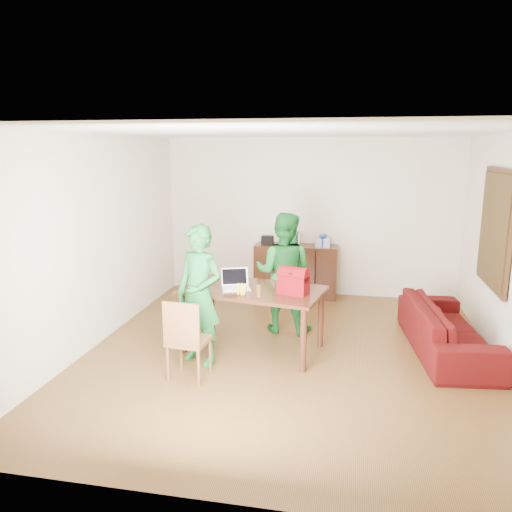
% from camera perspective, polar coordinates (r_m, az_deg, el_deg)
% --- Properties ---
extents(room, '(5.20, 5.70, 2.90)m').
position_cam_1_polar(room, '(6.10, 4.10, 0.73)').
color(room, '#472A11').
rests_on(room, ground).
extents(table, '(1.86, 1.26, 0.81)m').
position_cam_1_polar(table, '(6.27, -0.35, -4.65)').
color(table, black).
rests_on(table, ground).
extents(chair, '(0.45, 0.44, 0.93)m').
position_cam_1_polar(chair, '(5.71, -7.70, -11.12)').
color(chair, brown).
rests_on(chair, ground).
extents(person_near, '(0.71, 0.59, 1.67)m').
position_cam_1_polar(person_near, '(5.91, -6.49, -4.43)').
color(person_near, '#166628').
rests_on(person_near, ground).
extents(person_far, '(0.87, 0.71, 1.67)m').
position_cam_1_polar(person_far, '(6.90, 3.16, -1.92)').
color(person_far, '#155E21').
rests_on(person_far, ground).
extents(laptop, '(0.40, 0.34, 0.24)m').
position_cam_1_polar(laptop, '(6.21, -2.29, -3.41)').
color(laptop, white).
rests_on(laptop, table).
extents(bananas, '(0.17, 0.13, 0.06)m').
position_cam_1_polar(bananas, '(5.95, -1.67, -4.25)').
color(bananas, gold).
rests_on(bananas, table).
extents(bottle, '(0.07, 0.07, 0.17)m').
position_cam_1_polar(bottle, '(5.88, 0.35, -3.88)').
color(bottle, '#513412').
rests_on(bottle, table).
extents(red_bag, '(0.40, 0.30, 0.26)m').
position_cam_1_polar(red_bag, '(6.01, 4.29, -3.11)').
color(red_bag, '#6F0708').
rests_on(red_bag, table).
extents(sofa, '(1.03, 2.16, 0.61)m').
position_cam_1_polar(sofa, '(6.78, 20.99, -7.72)').
color(sofa, '#38070B').
rests_on(sofa, ground).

